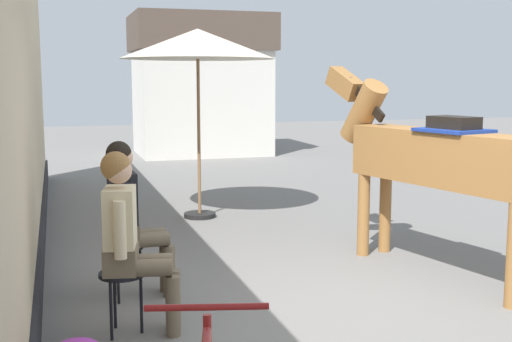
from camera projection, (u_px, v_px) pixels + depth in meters
The scene contains 7 objects.
ground_plane at pixel (244, 234), 8.14m from camera, with size 40.00×40.00×0.00m, color slate.
pub_facade_wall at pixel (13, 122), 5.77m from camera, with size 0.34×14.00×3.40m.
distant_cottage at pixel (201, 83), 16.65m from camera, with size 3.40×2.60×3.50m.
seated_visitor_near at pixel (129, 233), 4.85m from camera, with size 0.61×0.48×1.39m.
seated_visitor_far at pixel (130, 211), 5.66m from camera, with size 0.61×0.49×1.39m.
saddled_horse_center at pixel (434, 157), 6.37m from camera, with size 0.98×2.95×2.06m.
cafe_parasol at pixel (198, 45), 8.80m from camera, with size 2.10×2.10×2.58m.
Camera 1 is at (-2.20, -4.64, 1.91)m, focal length 45.95 mm.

